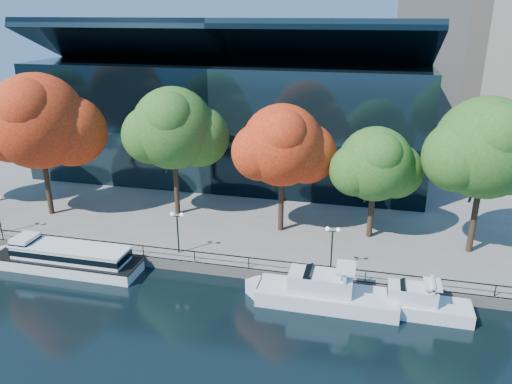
% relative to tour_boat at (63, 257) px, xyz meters
% --- Properties ---
extents(ground, '(160.00, 160.00, 0.00)m').
position_rel_tour_boat_xyz_m(ground, '(11.74, -0.86, -1.22)').
color(ground, black).
rests_on(ground, ground).
extents(promenade, '(90.00, 67.08, 1.00)m').
position_rel_tour_boat_xyz_m(promenade, '(11.74, 35.51, -0.72)').
color(promenade, slate).
rests_on(promenade, ground).
extents(railing, '(88.20, 0.08, 0.99)m').
position_rel_tour_boat_xyz_m(railing, '(11.74, 2.39, 0.72)').
color(railing, black).
rests_on(railing, promenade).
extents(convention_building, '(50.00, 24.57, 21.43)m').
position_rel_tour_boat_xyz_m(convention_building, '(7.74, 30.92, 7.29)').
color(convention_building, black).
rests_on(convention_building, ground).
extents(tour_boat, '(15.06, 3.36, 2.86)m').
position_rel_tour_boat_xyz_m(tour_boat, '(0.00, 0.00, 0.00)').
color(tour_boat, white).
rests_on(tour_boat, ground).
extents(cruiser_near, '(12.35, 3.18, 3.58)m').
position_rel_tour_boat_xyz_m(cruiser_near, '(23.37, -0.38, -0.10)').
color(cruiser_near, silver).
rests_on(cruiser_near, ground).
extents(cruiser_far, '(9.21, 2.55, 3.01)m').
position_rel_tour_boat_xyz_m(cruiser_far, '(30.33, -0.01, -0.26)').
color(cruiser_far, silver).
rests_on(cruiser_far, ground).
extents(tree_1, '(12.48, 10.24, 15.33)m').
position_rel_tour_boat_xyz_m(tree_1, '(-7.35, 9.22, 9.91)').
color(tree_1, black).
rests_on(tree_1, promenade).
extents(tree_2, '(10.80, 8.86, 13.92)m').
position_rel_tour_boat_xyz_m(tree_2, '(6.21, 12.54, 9.20)').
color(tree_2, black).
rests_on(tree_2, promenade).
extents(tree_3, '(10.00, 8.20, 12.94)m').
position_rel_tour_boat_xyz_m(tree_3, '(18.12, 10.83, 8.55)').
color(tree_3, black).
rests_on(tree_3, promenade).
extents(tree_4, '(8.87, 7.27, 11.07)m').
position_rel_tour_boat_xyz_m(tree_4, '(26.98, 11.37, 7.15)').
color(tree_4, black).
rests_on(tree_4, promenade).
extents(tree_5, '(11.18, 9.17, 14.44)m').
position_rel_tour_boat_xyz_m(tree_5, '(36.19, 10.19, 9.56)').
color(tree_5, black).
rests_on(tree_5, promenade).
extents(lamp_1, '(1.26, 0.36, 4.03)m').
position_rel_tour_boat_xyz_m(lamp_1, '(9.73, 3.64, 2.77)').
color(lamp_1, black).
rests_on(lamp_1, promenade).
extents(lamp_2, '(1.26, 0.36, 4.03)m').
position_rel_tour_boat_xyz_m(lamp_2, '(23.75, 3.64, 2.77)').
color(lamp_2, black).
rests_on(lamp_2, promenade).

